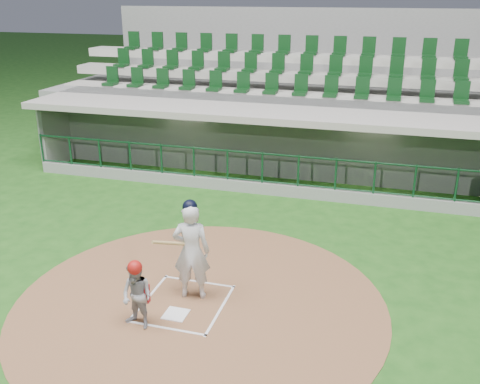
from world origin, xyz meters
name	(u,v)px	position (x,y,z in m)	size (l,w,h in m)	color
ground	(189,296)	(0.00, 0.00, 0.00)	(120.00, 120.00, 0.00)	#1D4D16
dirt_circle	(200,303)	(0.30, -0.20, 0.01)	(7.20, 7.20, 0.01)	brown
home_plate	(176,314)	(0.00, -0.70, 0.02)	(0.43, 0.43, 0.02)	white
batter_box_chalk	(184,303)	(0.00, -0.30, 0.02)	(1.55, 1.80, 0.01)	white
dugout_structure	(280,146)	(0.13, 7.85, 0.96)	(16.40, 3.70, 3.00)	gray
seating_deck	(295,113)	(0.00, 10.91, 1.42)	(17.00, 6.72, 5.15)	slate
batter	(191,250)	(0.07, 0.01, 1.03)	(0.94, 0.95, 2.05)	silver
catcher	(137,295)	(-0.49, -1.21, 0.66)	(0.71, 0.61, 1.32)	#939398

